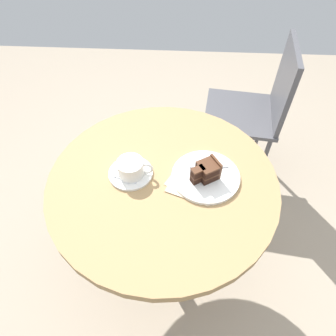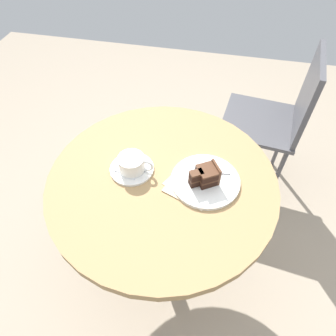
# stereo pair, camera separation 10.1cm
# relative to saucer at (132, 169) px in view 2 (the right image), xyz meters

# --- Properties ---
(ground_plane) EXTENTS (4.40, 4.40, 0.01)m
(ground_plane) POSITION_rel_saucer_xyz_m (0.11, -0.02, -0.70)
(ground_plane) COLOR gray
(ground_plane) RESTS_ON ground
(cafe_table) EXTENTS (0.80, 0.80, 0.69)m
(cafe_table) POSITION_rel_saucer_xyz_m (0.11, -0.02, -0.11)
(cafe_table) COLOR #A37F51
(cafe_table) RESTS_ON ground
(saucer) EXTENTS (0.15, 0.15, 0.01)m
(saucer) POSITION_rel_saucer_xyz_m (0.00, 0.00, 0.00)
(saucer) COLOR white
(saucer) RESTS_ON cafe_table
(coffee_cup) EXTENTS (0.12, 0.09, 0.06)m
(coffee_cup) POSITION_rel_saucer_xyz_m (0.01, -0.01, 0.03)
(coffee_cup) COLOR white
(coffee_cup) RESTS_ON saucer
(teaspoon) EXTENTS (0.09, 0.04, 0.00)m
(teaspoon) POSITION_rel_saucer_xyz_m (-0.03, -0.03, 0.01)
(teaspoon) COLOR silver
(teaspoon) RESTS_ON saucer
(cake_plate) EXTENTS (0.24, 0.24, 0.01)m
(cake_plate) POSITION_rel_saucer_xyz_m (0.26, -0.00, 0.00)
(cake_plate) COLOR white
(cake_plate) RESTS_ON cafe_table
(cake_slice) EXTENTS (0.10, 0.09, 0.07)m
(cake_slice) POSITION_rel_saucer_xyz_m (0.26, -0.01, 0.04)
(cake_slice) COLOR black
(cake_slice) RESTS_ON cake_plate
(fork) EXTENTS (0.14, 0.03, 0.00)m
(fork) POSITION_rel_saucer_xyz_m (0.29, 0.04, 0.01)
(fork) COLOR silver
(fork) RESTS_ON cake_plate
(napkin) EXTENTS (0.23, 0.23, 0.00)m
(napkin) POSITION_rel_saucer_xyz_m (0.23, -0.02, -0.00)
(napkin) COLOR beige
(napkin) RESTS_ON cafe_table
(cafe_chair) EXTENTS (0.42, 0.42, 0.85)m
(cafe_chair) POSITION_rel_saucer_xyz_m (0.57, 0.64, -0.18)
(cafe_chair) COLOR #4C4C51
(cafe_chair) RESTS_ON ground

